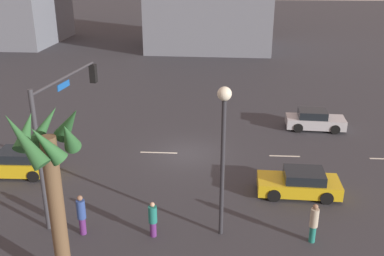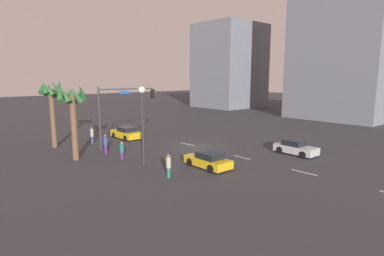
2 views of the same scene
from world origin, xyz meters
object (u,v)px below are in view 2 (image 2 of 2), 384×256
Objects in this scene: palm_tree_0 at (52,98)px; car_2 at (126,133)px; pedestrian_1 at (92,134)px; pedestrian_2 at (169,165)px; pedestrian_3 at (106,144)px; pedestrian_0 at (122,151)px; traffic_signal at (120,106)px; palm_tree_1 at (73,106)px; building_0 at (230,66)px; car_1 at (295,148)px; building_1 at (346,38)px; streetlamp at (142,111)px; car_0 at (208,160)px.

car_2 is at bearing -95.81° from palm_tree_0.
pedestrian_1 is at bearing -104.44° from palm_tree_0.
pedestrian_3 is at bearing 0.45° from pedestrian_2.
traffic_signal is at bearing -28.51° from pedestrian_0.
palm_tree_1 is at bearing 123.72° from car_2.
car_2 is 0.62× the size of palm_tree_1.
traffic_signal is 11.77m from pedestrian_2.
building_0 reaches higher than pedestrian_2.
palm_tree_1 is at bearing 53.49° from car_1.
building_1 is (-4.21, -43.22, 12.91)m from pedestrian_3.
streetlamp is (-11.17, 4.88, 3.88)m from car_2.
streetlamp is 6.89m from pedestrian_3.
palm_tree_1 is (9.53, 7.06, 4.15)m from car_0.
pedestrian_0 is at bearing 147.70° from car_2.
car_0 is 2.30× the size of pedestrian_2.
pedestrian_3 is at bearing 4.04° from streetlamp.
car_0 is at bearing -143.47° from palm_tree_1.
car_0 is at bearing 175.30° from car_2.
pedestrian_1 is at bearing -6.58° from pedestrian_0.
pedestrian_2 reaches higher than car_2.
palm_tree_0 is at bearing 9.79° from pedestrian_2.
car_2 is 2.22× the size of pedestrian_1.
building_0 is (33.76, -41.45, 9.38)m from car_0.
traffic_signal reaches higher than car_0.
pedestrian_1 is 1.04× the size of pedestrian_3.
building_0 is at bearing -65.06° from car_2.
car_1 is 0.94× the size of car_2.
pedestrian_1 is 1.08× the size of pedestrian_2.
palm_tree_1 is at bearing 31.22° from streetlamp.
palm_tree_0 is at bearing 14.34° from streetlamp.
palm_tree_0 is at bearing 84.19° from car_2.
pedestrian_0 is 0.91× the size of pedestrian_2.
car_2 is 15.85m from pedestrian_2.
traffic_signal is at bearing 84.09° from building_1.
building_0 is 28.56m from building_1.
palm_tree_0 is (4.75, 5.06, 0.78)m from traffic_signal.
traffic_signal is 0.89× the size of palm_tree_0.
streetlamp is 4.68m from pedestrian_0.
palm_tree_0 is (6.10, 2.65, 4.15)m from pedestrian_3.
pedestrian_0 is (-4.37, 2.37, -3.50)m from traffic_signal.
car_1 is 14.90m from streetlamp.
pedestrian_3 is 52.23m from building_0.
car_1 is 0.59× the size of palm_tree_1.
car_0 is at bearing -157.10° from palm_tree_0.
streetlamp is 11.60m from pedestrian_1.
pedestrian_1 is at bearing 11.62° from car_0.
building_1 reaches higher than pedestrian_2.
pedestrian_0 is 8.24m from pedestrian_1.
pedestrian_2 is 0.26× the size of palm_tree_1.
streetlamp is at bearing 43.09° from car_0.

